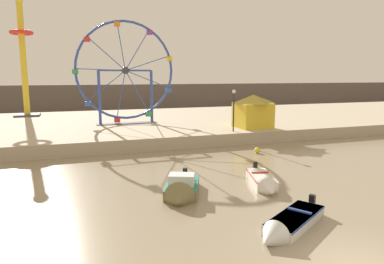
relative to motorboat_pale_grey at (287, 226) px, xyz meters
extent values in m
cube|color=#B7A88E|center=(0.53, 27.87, 0.28)|extent=(110.00, 24.54, 1.03)
cube|color=#564C47|center=(0.53, 51.83, 1.97)|extent=(140.00, 3.00, 4.40)
cube|color=silver|center=(0.65, 0.40, -0.02)|extent=(3.51, 2.77, 0.42)
cube|color=navy|center=(0.65, 0.40, 0.15)|extent=(3.49, 2.77, 0.08)
cone|color=silver|center=(-1.19, -0.73, -0.02)|extent=(1.37, 1.42, 1.09)
cube|color=black|center=(2.19, 1.35, 0.30)|extent=(0.30, 0.31, 0.44)
cube|color=navy|center=(1.02, 0.63, 0.22)|extent=(0.65, 0.91, 0.06)
cube|color=olive|center=(-2.38, 5.57, 0.03)|extent=(2.58, 3.29, 0.52)
cube|color=#237566|center=(-2.38, 5.57, 0.25)|extent=(2.59, 3.28, 0.08)
cone|color=olive|center=(-3.11, 3.88, 0.03)|extent=(1.67, 1.32, 1.48)
cube|color=black|center=(-1.76, 7.00, 0.40)|extent=(0.30, 0.28, 0.44)
cube|color=silver|center=(-2.52, 5.24, 0.56)|extent=(1.49, 1.29, 0.54)
cube|color=#237566|center=(-2.24, 5.91, 0.32)|extent=(1.28, 0.67, 0.06)
cube|color=silver|center=(2.11, 5.48, 0.03)|extent=(1.90, 3.13, 0.52)
cube|color=#B2231E|center=(2.11, 5.48, 0.25)|extent=(1.91, 3.10, 0.08)
cone|color=silver|center=(1.57, 3.71, 0.03)|extent=(1.23, 1.08, 1.04)
cube|color=black|center=(2.56, 6.98, 0.40)|extent=(0.29, 0.26, 0.44)
cube|color=#B2231E|center=(2.21, 5.83, 0.32)|extent=(0.94, 0.42, 0.06)
torus|color=#334CA8|center=(-2.16, 24.90, 6.16)|extent=(9.77, 0.24, 9.77)
cylinder|color=#38383D|center=(-2.16, 24.90, 6.16)|extent=(0.70, 0.50, 0.70)
cylinder|color=#334CA8|center=(-2.65, 24.90, 3.83)|extent=(1.05, 0.08, 4.68)
cube|color=red|center=(-3.13, 24.90, 1.22)|extent=(0.56, 0.48, 0.44)
cylinder|color=#334CA8|center=(-1.04, 24.90, 4.06)|extent=(2.32, 0.08, 4.23)
cube|color=#33934C|center=(0.09, 24.90, 1.68)|extent=(0.56, 0.48, 0.44)
cylinder|color=#334CA8|center=(0.05, 24.90, 5.28)|extent=(4.45, 0.08, 1.84)
cube|color=#3356B7|center=(2.26, 24.90, 4.12)|extent=(0.56, 0.48, 0.44)
cylinder|color=#334CA8|center=(0.10, 24.90, 6.91)|extent=(4.55, 0.08, 1.57)
cube|color=yellow|center=(2.36, 24.90, 7.37)|extent=(0.56, 0.48, 0.44)
cylinder|color=#334CA8|center=(-0.91, 24.90, 8.19)|extent=(2.58, 0.08, 4.09)
cube|color=purple|center=(0.34, 24.90, 9.93)|extent=(0.56, 0.48, 0.44)
cylinder|color=#334CA8|center=(-2.51, 24.90, 8.52)|extent=(0.76, 0.08, 4.73)
cube|color=orange|center=(-2.85, 24.90, 10.60)|extent=(0.56, 0.48, 0.44)
cylinder|color=#334CA8|center=(-3.94, 24.90, 7.75)|extent=(3.61, 0.08, 3.23)
cube|color=red|center=(-5.72, 24.90, 9.05)|extent=(0.56, 0.48, 0.44)
cylinder|color=#334CA8|center=(-4.54, 24.90, 6.23)|extent=(4.76, 0.08, 0.23)
cube|color=#33934C|center=(-6.93, 24.90, 6.03)|extent=(0.56, 0.48, 0.44)
cylinder|color=#334CA8|center=(-4.03, 24.90, 4.69)|extent=(3.79, 0.08, 3.01)
cube|color=#3356B7|center=(-5.91, 24.90, 2.93)|extent=(0.56, 0.48, 0.44)
cylinder|color=#334CA8|center=(-4.78, 24.90, 3.48)|extent=(0.28, 0.28, 5.36)
cylinder|color=#334CA8|center=(0.46, 24.90, 3.48)|extent=(0.28, 0.28, 5.36)
cylinder|color=#334CA8|center=(-2.16, 24.90, 6.16)|extent=(5.24, 0.18, 0.18)
cube|color=#4C4C51|center=(-2.16, 24.90, 0.84)|extent=(6.04, 1.20, 0.08)
cylinder|color=gold|center=(-12.54, 35.93, 7.44)|extent=(0.70, 0.70, 13.29)
torus|color=red|center=(-12.54, 35.93, 10.66)|extent=(2.64, 2.64, 0.44)
cube|color=#4C4C51|center=(-12.54, 35.93, 0.92)|extent=(2.80, 2.80, 0.24)
cube|color=yellow|center=(8.66, 18.31, 1.95)|extent=(3.12, 2.87, 2.31)
pyramid|color=olive|center=(8.66, 18.31, 3.49)|extent=(3.43, 3.15, 0.80)
cylinder|color=#2D2D33|center=(5.89, 16.76, 2.47)|extent=(0.12, 0.12, 3.35)
sphere|color=#F2EACC|center=(5.89, 16.76, 4.29)|extent=(0.32, 0.32, 0.32)
sphere|color=yellow|center=(5.81, 12.39, -0.01)|extent=(0.44, 0.44, 0.44)
camera|label=1|loc=(-7.51, -10.57, 5.60)|focal=32.58mm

